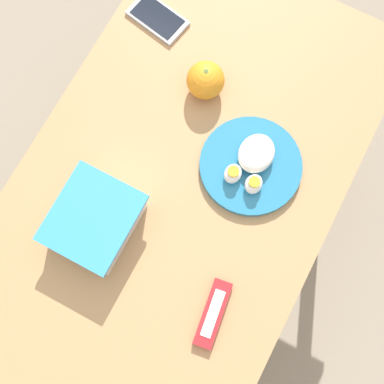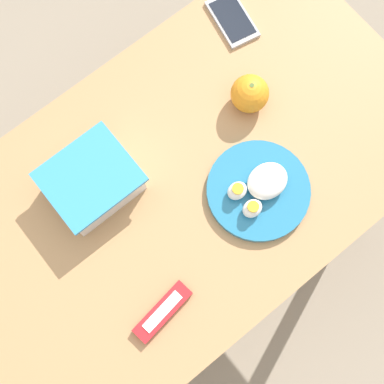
% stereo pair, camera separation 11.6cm
% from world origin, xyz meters
% --- Properties ---
extents(ground_plane, '(10.00, 10.00, 0.00)m').
position_xyz_m(ground_plane, '(0.00, 0.00, 0.00)').
color(ground_plane, gray).
extents(table, '(1.18, 0.69, 0.75)m').
position_xyz_m(table, '(0.00, 0.00, 0.65)').
color(table, '#AD7F51').
rests_on(table, ground_plane).
extents(food_container, '(0.19, 0.17, 0.09)m').
position_xyz_m(food_container, '(-0.17, 0.11, 0.79)').
color(food_container, white).
rests_on(food_container, table).
extents(orange_fruit, '(0.09, 0.09, 0.09)m').
position_xyz_m(orange_fruit, '(0.23, 0.05, 0.79)').
color(orange_fruit, orange).
rests_on(orange_fruit, table).
extents(rice_plate, '(0.23, 0.23, 0.06)m').
position_xyz_m(rice_plate, '(0.11, -0.13, 0.77)').
color(rice_plate, teal).
rests_on(rice_plate, table).
extents(candy_bar, '(0.15, 0.06, 0.02)m').
position_xyz_m(candy_bar, '(-0.22, -0.20, 0.76)').
color(candy_bar, red).
rests_on(candy_bar, table).
extents(cell_phone, '(0.10, 0.15, 0.01)m').
position_xyz_m(cell_phone, '(0.34, 0.24, 0.75)').
color(cell_phone, '#ADADB2').
rests_on(cell_phone, table).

